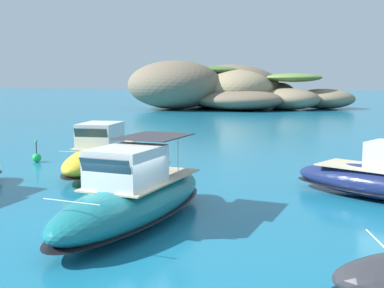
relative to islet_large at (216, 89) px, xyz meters
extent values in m
plane|color=#197093|center=(14.60, -69.44, -3.36)|extent=(400.00, 400.00, 0.00)
ellipsoid|color=#756651|center=(-5.78, -5.28, 0.72)|extent=(18.37, 18.03, 8.15)
ellipsoid|color=#756651|center=(3.55, 6.24, -1.69)|extent=(19.38, 22.12, 3.34)
ellipsoid|color=#9E8966|center=(2.93, -0.12, 0.01)|extent=(19.83, 20.91, 6.73)
ellipsoid|color=#756651|center=(1.85, 3.19, 0.46)|extent=(19.21, 16.94, 7.63)
ellipsoid|color=#756651|center=(4.93, -4.71, -1.65)|extent=(15.98, 13.44, 3.41)
ellipsoid|color=#756651|center=(-2.23, 2.05, -0.97)|extent=(16.51, 14.17, 4.78)
ellipsoid|color=#517538|center=(-2.53, 0.11, 3.15)|extent=(13.84, 12.58, 1.81)
ellipsoid|color=#84755B|center=(12.75, -1.55, -1.58)|extent=(13.02, 11.83, 3.55)
ellipsoid|color=#84755B|center=(18.21, 3.03, -1.66)|extent=(14.01, 13.69, 3.38)
ellipsoid|color=#756651|center=(10.43, 4.25, -1.15)|extent=(8.41, 8.41, 4.42)
ellipsoid|color=olive|center=(13.14, 1.68, 1.94)|extent=(9.62, 8.75, 1.47)
cube|color=#C6B793|center=(22.94, -61.84, -2.02)|extent=(5.14, 3.97, 0.06)
ellipsoid|color=#19727A|center=(14.45, -68.64, -2.55)|extent=(3.79, 9.76, 1.62)
ellipsoid|color=black|center=(14.45, -68.64, -2.91)|extent=(3.87, 9.96, 0.19)
cube|color=#C6B793|center=(14.52, -67.92, -1.86)|extent=(2.94, 5.45, 0.06)
cube|color=silver|center=(14.40, -69.11, -1.16)|extent=(2.26, 2.85, 1.33)
cube|color=#2D4756|center=(14.27, -70.46, -1.03)|extent=(1.88, 0.48, 0.71)
cylinder|color=silver|center=(14.08, -72.33, -1.68)|extent=(1.99, 0.24, 0.04)
cube|color=#333338|center=(14.61, -66.98, -0.33)|extent=(2.50, 3.07, 0.04)
cylinder|color=silver|center=(15.61, -67.08, -1.10)|extent=(0.03, 0.03, 1.52)
cylinder|color=silver|center=(13.62, -66.88, -1.10)|extent=(0.03, 0.03, 1.52)
ellipsoid|color=yellow|center=(8.67, -59.76, -2.56)|extent=(3.82, 9.58, 1.59)
ellipsoid|color=black|center=(8.67, -59.76, -2.92)|extent=(3.89, 9.77, 0.19)
cube|color=#C6B793|center=(8.60, -59.06, -1.89)|extent=(2.93, 5.36, 0.06)
cube|color=silver|center=(8.73, -60.22, -1.21)|extent=(2.24, 2.81, 1.31)
cube|color=#2D4756|center=(8.87, -61.54, -1.07)|extent=(1.84, 0.49, 0.69)
cylinder|color=silver|center=(9.08, -63.38, -1.71)|extent=(1.95, 0.25, 0.04)
cylinder|color=silver|center=(22.49, -73.49, -1.70)|extent=(0.54, 1.91, 0.04)
sphere|color=green|center=(3.24, -58.30, -3.08)|extent=(0.56, 0.56, 0.56)
cylinder|color=black|center=(3.24, -58.30, -2.58)|extent=(0.06, 0.06, 1.00)
cone|color=green|center=(3.24, -58.30, -1.98)|extent=(0.20, 0.20, 0.20)
camera|label=1|loc=(21.61, -84.77, 1.92)|focal=46.31mm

